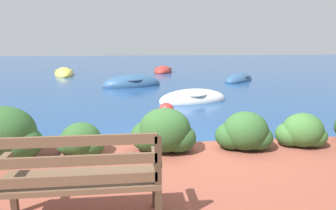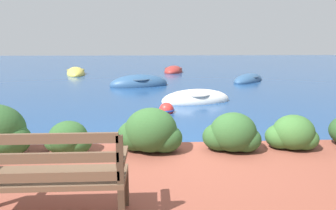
{
  "view_description": "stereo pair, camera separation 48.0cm",
  "coord_description": "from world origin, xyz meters",
  "views": [
    {
      "loc": [
        -0.98,
        -4.84,
        1.9
      ],
      "look_at": [
        -0.09,
        3.14,
        0.22
      ],
      "focal_mm": 32.0,
      "sensor_mm": 36.0,
      "label": 1
    },
    {
      "loc": [
        -0.5,
        -4.88,
        1.9
      ],
      "look_at": [
        -0.09,
        3.14,
        0.22
      ],
      "focal_mm": 32.0,
      "sensor_mm": 36.0,
      "label": 2
    }
  ],
  "objects": [
    {
      "name": "hedge_clump_right",
      "position": [
        0.73,
        -0.45,
        0.49
      ],
      "size": [
        0.91,
        0.65,
        0.62
      ],
      "color": "#2D5628",
      "rests_on": "patio_terrace"
    },
    {
      "name": "ground_plane",
      "position": [
        0.0,
        0.0,
        0.0
      ],
      "size": [
        80.0,
        80.0,
        0.0
      ],
      "color": "navy"
    },
    {
      "name": "rowboat_outer",
      "position": [
        -5.18,
        13.62,
        0.06
      ],
      "size": [
        1.81,
        3.48,
        0.73
      ],
      "rotation": [
        0.0,
        0.0,
        4.95
      ],
      "color": "#DBC64C",
      "rests_on": "ground_plane"
    },
    {
      "name": "mooring_buoy",
      "position": [
        -0.13,
        3.15,
        0.07
      ],
      "size": [
        0.45,
        0.45,
        0.41
      ],
      "color": "red",
      "rests_on": "ground_plane"
    },
    {
      "name": "hedge_clump_left",
      "position": [
        -1.82,
        -0.4,
        0.44
      ],
      "size": [
        0.74,
        0.53,
        0.51
      ],
      "color": "#2D5628",
      "rests_on": "patio_terrace"
    },
    {
      "name": "rowboat_mid",
      "position": [
        -1.11,
        8.34,
        0.08
      ],
      "size": [
        2.8,
        1.8,
        0.89
      ],
      "rotation": [
        0.0,
        0.0,
        0.28
      ],
      "color": "#2D517A",
      "rests_on": "ground_plane"
    },
    {
      "name": "rowboat_far",
      "position": [
        4.24,
        9.69,
        0.06
      ],
      "size": [
        2.44,
        2.68,
        0.67
      ],
      "rotation": [
        0.0,
        0.0,
        4.02
      ],
      "color": "#2D517A",
      "rests_on": "ground_plane"
    },
    {
      "name": "hedge_clump_centre",
      "position": [
        -0.55,
        -0.4,
        0.52
      ],
      "size": [
        1.02,
        0.73,
        0.69
      ],
      "color": "#2D5628",
      "rests_on": "patio_terrace"
    },
    {
      "name": "rowboat_nearest",
      "position": [
        0.9,
        4.62,
        0.06
      ],
      "size": [
        2.47,
        1.48,
        0.73
      ],
      "rotation": [
        0.0,
        0.0,
        0.23
      ],
      "color": "silver",
      "rests_on": "ground_plane"
    },
    {
      "name": "hedge_clump_far_right",
      "position": [
        1.72,
        -0.42,
        0.46
      ],
      "size": [
        0.82,
        0.59,
        0.56
      ],
      "color": "#38662D",
      "rests_on": "patio_terrace"
    },
    {
      "name": "rowboat_distant",
      "position": [
        0.85,
        14.45,
        0.07
      ],
      "size": [
        1.65,
        2.47,
        0.74
      ],
      "rotation": [
        0.0,
        0.0,
        4.46
      ],
      "color": "#9E2D28",
      "rests_on": "ground_plane"
    },
    {
      "name": "park_bench",
      "position": [
        -1.5,
        -2.25,
        0.7
      ],
      "size": [
        1.47,
        0.48,
        0.93
      ],
      "rotation": [
        0.0,
        0.0,
        0.13
      ],
      "color": "#433123",
      "rests_on": "patio_terrace"
    }
  ]
}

